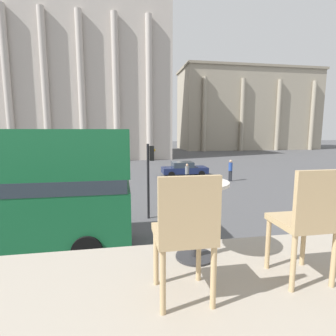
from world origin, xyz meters
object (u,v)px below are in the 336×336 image
(plaza_building_left, at_px, (59,83))
(traffic_light_mid, at_px, (61,157))
(cafe_chair_0, at_px, (185,231))
(cafe_chair_1, at_px, (307,219))
(car_navy, at_px, (184,169))
(plaza_building_right, at_px, (247,110))
(pedestrian_grey, at_px, (187,172))
(pedestrian_yellow, at_px, (175,192))
(traffic_light_near, at_px, (150,170))
(pedestrian_black, at_px, (102,157))
(cafe_dining_table, at_px, (196,202))
(pedestrian_blue, at_px, (230,169))

(plaza_building_left, distance_m, traffic_light_mid, 29.76)
(cafe_chair_0, xyz_separation_m, cafe_chair_1, (0.98, 0.07, 0.00))
(plaza_building_left, height_order, car_navy, plaza_building_left)
(cafe_chair_0, distance_m, plaza_building_right, 63.09)
(plaza_building_right, bearing_deg, cafe_chair_0, -116.79)
(car_navy, height_order, pedestrian_grey, pedestrian_grey)
(cafe_chair_0, distance_m, pedestrian_yellow, 12.29)
(plaza_building_left, distance_m, traffic_light_near, 36.14)
(plaza_building_left, xyz_separation_m, traffic_light_mid, (5.70, -27.73, -9.16))
(traffic_light_mid, height_order, pedestrian_yellow, traffic_light_mid)
(cafe_chair_1, distance_m, pedestrian_black, 31.48)
(pedestrian_grey, bearing_deg, cafe_dining_table, -37.88)
(cafe_dining_table, distance_m, pedestrian_yellow, 11.67)
(pedestrian_blue, distance_m, pedestrian_yellow, 9.42)
(cafe_chair_0, bearing_deg, plaza_building_right, 65.91)
(plaza_building_left, relative_size, pedestrian_yellow, 20.36)
(cafe_chair_1, xyz_separation_m, pedestrian_grey, (3.72, 18.50, -2.66))
(cafe_chair_1, xyz_separation_m, plaza_building_left, (-10.97, 43.72, 8.17))
(cafe_chair_0, relative_size, pedestrian_black, 0.54)
(cafe_chair_0, height_order, pedestrian_yellow, cafe_chair_0)
(cafe_chair_1, xyz_separation_m, traffic_light_mid, (-5.27, 15.99, -1.00))
(pedestrian_yellow, bearing_deg, cafe_chair_0, 75.68)
(cafe_dining_table, bearing_deg, cafe_chair_0, -112.00)
(cafe_chair_1, distance_m, car_navy, 22.45)
(cafe_dining_table, xyz_separation_m, car_navy, (5.00, 21.32, -2.89))
(cafe_dining_table, height_order, pedestrian_blue, cafe_dining_table)
(cafe_chair_1, bearing_deg, car_navy, 78.17)
(plaza_building_left, xyz_separation_m, pedestrian_grey, (14.69, -25.23, -10.83))
(cafe_chair_0, height_order, pedestrian_black, cafe_chair_0)
(plaza_building_right, bearing_deg, traffic_light_mid, -129.16)
(cafe_chair_0, distance_m, plaza_building_left, 45.66)
(cafe_chair_1, bearing_deg, pedestrian_blue, 67.34)
(plaza_building_right, bearing_deg, plaza_building_left, -162.18)
(traffic_light_mid, relative_size, pedestrian_blue, 2.20)
(traffic_light_near, bearing_deg, plaza_building_right, 58.88)
(cafe_dining_table, xyz_separation_m, plaza_building_left, (-10.24, 43.20, 8.15))
(cafe_dining_table, relative_size, plaza_building_right, 0.02)
(pedestrian_grey, bearing_deg, plaza_building_right, 123.86)
(pedestrian_blue, height_order, pedestrian_yellow, pedestrian_blue)
(plaza_building_left, relative_size, plaza_building_right, 1.10)
(plaza_building_right, bearing_deg, cafe_dining_table, -116.84)
(plaza_building_left, distance_m, pedestrian_blue, 32.84)
(car_navy, bearing_deg, pedestrian_black, 176.66)
(plaza_building_left, bearing_deg, pedestrian_grey, -59.79)
(pedestrian_yellow, distance_m, pedestrian_grey, 7.19)
(car_navy, height_order, pedestrian_black, pedestrian_black)
(plaza_building_left, height_order, pedestrian_blue, plaza_building_left)
(pedestrian_blue, height_order, pedestrian_grey, pedestrian_blue)
(plaza_building_left, bearing_deg, pedestrian_yellow, -68.95)
(cafe_dining_table, relative_size, pedestrian_yellow, 0.43)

